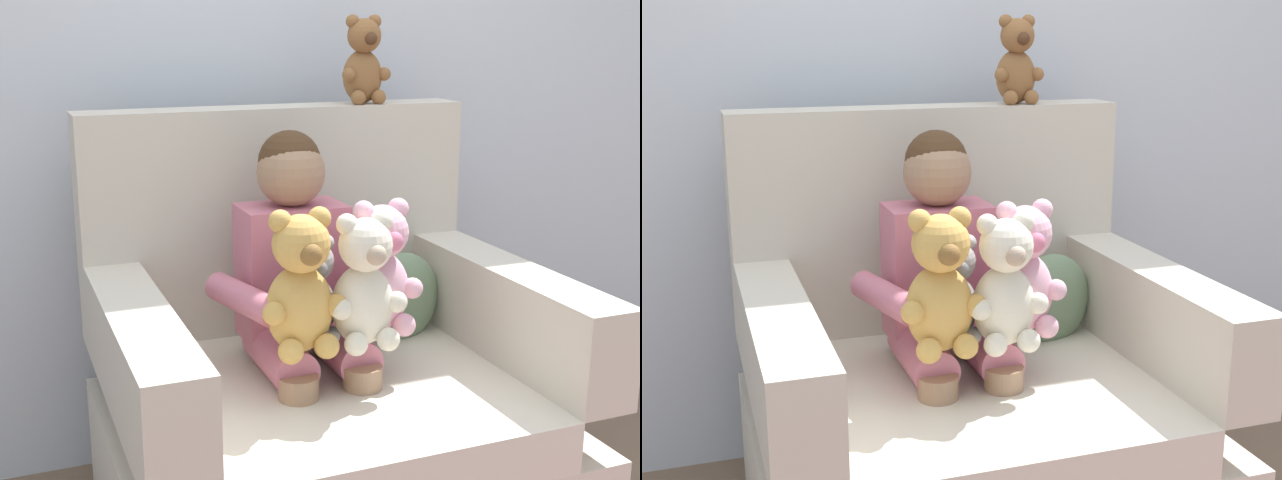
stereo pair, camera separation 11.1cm
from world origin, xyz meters
TOP-DOWN VIEW (x-y plane):
  - back_wall at (0.00, 0.65)m, footprint 6.00×0.10m
  - armchair at (0.00, 0.05)m, footprint 1.08×0.93m
  - seated_child at (-0.05, 0.08)m, footprint 0.45×0.39m
  - plush_pink at (0.11, -0.05)m, footprint 0.19×0.16m
  - plush_honey at (-0.12, -0.11)m, footprint 0.20×0.16m
  - plush_cream at (0.03, -0.13)m, footprint 0.19×0.15m
  - plush_grey at (-0.07, -0.05)m, footprint 0.15×0.12m
  - plush_brown_on_backrest at (0.26, 0.39)m, footprint 0.14×0.12m
  - throw_pillow at (0.28, 0.17)m, footprint 0.28×0.18m

SIDE VIEW (x-z plane):
  - armchair at x=0.00m, z-range -0.20..0.87m
  - throw_pillow at x=0.28m, z-range 0.42..0.68m
  - seated_child at x=-0.05m, z-range 0.25..1.08m
  - plush_grey at x=-0.07m, z-range 0.55..0.81m
  - plush_cream at x=0.03m, z-range 0.55..0.87m
  - plush_pink at x=0.11m, z-range 0.55..0.88m
  - plush_honey at x=-0.12m, z-range 0.55..0.88m
  - plush_brown_on_backrest at x=0.26m, z-range 1.06..1.30m
  - back_wall at x=0.00m, z-range 0.00..2.60m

